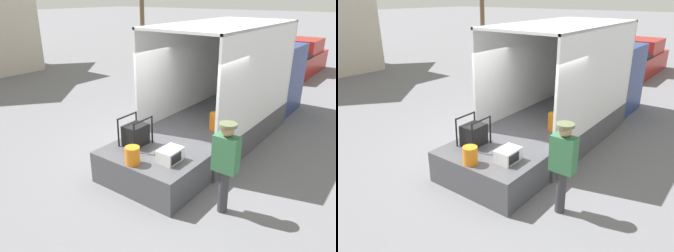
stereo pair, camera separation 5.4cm
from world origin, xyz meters
The scene contains 8 objects.
ground_plane centered at (0.00, 0.00, 0.00)m, with size 160.00×160.00×0.00m, color slate.
box_truck centered at (3.77, 0.00, 0.95)m, with size 6.29×2.16×3.05m.
tailgate_deck centered at (-0.74, 0.00, 0.34)m, with size 1.48×2.06×0.68m, color #4C4C51.
microwave centered at (-0.78, -0.51, 0.81)m, with size 0.49×0.36×0.26m.
portable_generator centered at (-0.60, 0.53, 0.92)m, with size 0.60×0.49×0.63m.
orange_bucket centered at (-1.30, 0.00, 0.85)m, with size 0.28×0.28×0.35m.
worker_person centered at (-0.73, -1.66, 1.06)m, with size 0.31×0.44×1.72m.
pickup_truck_red centered at (11.68, 0.89, 0.68)m, with size 4.85×1.97×1.64m.
Camera 1 is at (-5.33, -3.86, 3.68)m, focal length 35.00 mm.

